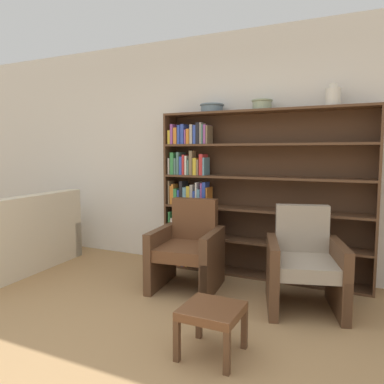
# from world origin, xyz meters

# --- Properties ---
(ground_plane) EXTENTS (24.00, 24.00, 0.00)m
(ground_plane) POSITION_xyz_m (0.00, 0.00, 0.00)
(ground_plane) COLOR #A87F51
(wall_back) EXTENTS (12.00, 0.06, 2.75)m
(wall_back) POSITION_xyz_m (0.00, 2.47, 1.38)
(wall_back) COLOR silver
(wall_back) RESTS_ON ground
(bookshelf) EXTENTS (2.31, 0.30, 1.83)m
(bookshelf) POSITION_xyz_m (0.22, 2.29, 0.93)
(bookshelf) COLOR brown
(bookshelf) RESTS_ON ground
(bowl_brass) EXTENTS (0.28, 0.28, 0.09)m
(bowl_brass) POSITION_xyz_m (-0.14, 2.28, 1.88)
(bowl_brass) COLOR slate
(bowl_brass) RESTS_ON bookshelf
(bowl_olive) EXTENTS (0.23, 0.23, 0.11)m
(bowl_olive) POSITION_xyz_m (0.44, 2.28, 1.89)
(bowl_olive) COLOR gray
(bowl_olive) RESTS_ON bookshelf
(vase_tall) EXTENTS (0.14, 0.14, 0.22)m
(vase_tall) POSITION_xyz_m (1.15, 2.28, 1.93)
(vase_tall) COLOR silver
(vase_tall) RESTS_ON bookshelf
(couch) EXTENTS (0.96, 1.79, 0.89)m
(couch) POSITION_xyz_m (-2.22, 1.20, 0.31)
(couch) COLOR beige
(couch) RESTS_ON ground
(armchair_leather) EXTENTS (0.72, 0.75, 0.89)m
(armchair_leather) POSITION_xyz_m (-0.13, 1.64, 0.39)
(armchair_leather) COLOR brown
(armchair_leather) RESTS_ON ground
(armchair_cushioned) EXTENTS (0.81, 0.83, 0.89)m
(armchair_cushioned) POSITION_xyz_m (1.02, 1.64, 0.39)
(armchair_cushioned) COLOR brown
(armchair_cushioned) RESTS_ON ground
(footstool) EXTENTS (0.39, 0.39, 0.34)m
(footstool) POSITION_xyz_m (0.59, 0.54, 0.28)
(footstool) COLOR brown
(footstool) RESTS_ON ground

